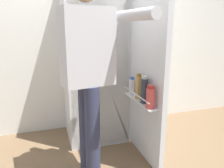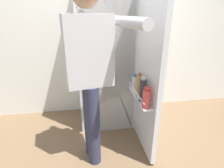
# 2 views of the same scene
# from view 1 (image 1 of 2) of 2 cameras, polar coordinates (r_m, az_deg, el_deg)

# --- Properties ---
(ground_plane) EXTENTS (6.40, 6.40, 0.00)m
(ground_plane) POSITION_cam_1_polar(r_m,az_deg,el_deg) (2.21, -0.87, -19.24)
(ground_plane) COLOR brown
(kitchen_wall) EXTENTS (4.40, 0.10, 2.46)m
(kitchen_wall) POSITION_cam_1_polar(r_m,az_deg,el_deg) (2.70, -6.55, 14.47)
(kitchen_wall) COLOR silver
(kitchen_wall) RESTS_ON ground_plane
(refrigerator) EXTENTS (0.69, 1.22, 1.71)m
(refrigerator) POSITION_cam_1_polar(r_m,az_deg,el_deg) (2.35, -3.82, 5.38)
(refrigerator) COLOR silver
(refrigerator) RESTS_ON ground_plane
(person) EXTENTS (0.59, 0.64, 1.61)m
(person) POSITION_cam_1_polar(r_m,az_deg,el_deg) (1.66, -6.15, 5.08)
(person) COLOR #2D334C
(person) RESTS_ON ground_plane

